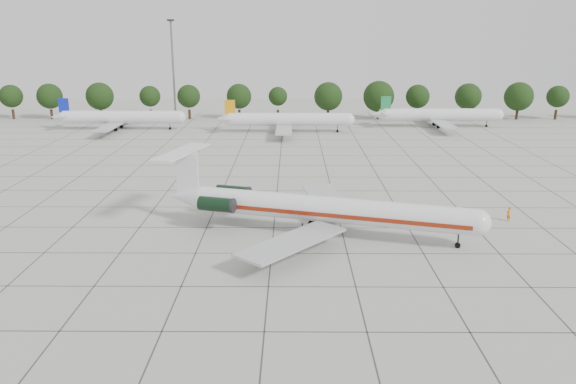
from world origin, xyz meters
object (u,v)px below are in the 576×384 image
ground_crew (509,214)px  bg_airliner_d (440,115)px  bg_airliner_c (288,120)px  bg_airliner_b (121,117)px  floodlight_mast (173,62)px  main_airliner (312,208)px

ground_crew → bg_airliner_d: 70.81m
ground_crew → bg_airliner_d: bg_airliner_d is taller
bg_airliner_c → bg_airliner_d: size_ratio=1.00×
ground_crew → bg_airliner_b: (-66.79, 65.72, 1.98)m
ground_crew → bg_airliner_c: bearing=-100.3°
ground_crew → floodlight_mast: size_ratio=0.07×
bg_airliner_c → bg_airliner_b: bearing=175.2°
main_airliner → bg_airliner_b: 82.09m
bg_airliner_b → bg_airliner_c: (39.28, -3.27, 0.00)m
main_airliner → ground_crew: 24.80m
floodlight_mast → bg_airliner_d: bearing=-15.8°
bg_airliner_b → bg_airliner_c: size_ratio=1.00×
bg_airliner_b → floodlight_mast: (8.03, 23.66, 11.37)m
bg_airliner_b → floodlight_mast: bearing=71.3°
main_airliner → floodlight_mast: (-34.48, 93.89, 11.17)m
floodlight_mast → ground_crew: bearing=-56.7°
floodlight_mast → bg_airliner_b: bearing=-108.7°
bg_airliner_b → bg_airliner_d: same height
main_airliner → ground_crew: bearing=26.5°
ground_crew → floodlight_mast: bearing=-90.8°
main_airliner → floodlight_mast: floodlight_mast is taller
ground_crew → floodlight_mast: floodlight_mast is taller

